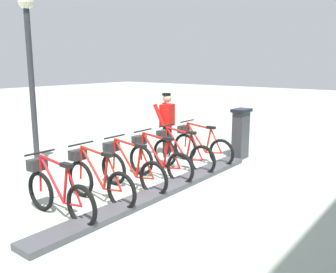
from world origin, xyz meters
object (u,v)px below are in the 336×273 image
bike_docked_2 (157,159)px  lamp_post (30,58)px  bike_docked_0 (200,146)px  bike_docked_5 (57,192)px  worker_near_rack (167,122)px  bike_docked_3 (130,168)px  bike_docked_1 (180,152)px  bike_docked_4 (97,179)px  payment_kiosk (241,133)px

bike_docked_2 → lamp_post: (2.36, 1.31, 2.08)m
bike_docked_0 → lamp_post: bearing=51.5°
bike_docked_0 → bike_docked_5: (0.00, 4.12, 0.00)m
bike_docked_2 → worker_near_rack: worker_near_rack is taller
bike_docked_0 → worker_near_rack: worker_near_rack is taller
bike_docked_3 → worker_near_rack: 2.67m
bike_docked_1 → bike_docked_2: bearing=90.0°
bike_docked_4 → bike_docked_5: same height
bike_docked_0 → bike_docked_3: bearing=90.0°
bike_docked_1 → lamp_post: size_ratio=0.45×
bike_docked_5 → bike_docked_3: bearing=-90.0°
bike_docked_0 → bike_docked_4: bearing=90.0°
bike_docked_0 → bike_docked_5: same height
bike_docked_4 → bike_docked_5: size_ratio=1.00×
bike_docked_3 → bike_docked_0: bearing=-90.0°
bike_docked_3 → worker_near_rack: (1.00, -2.43, 0.48)m
payment_kiosk → bike_docked_1: payment_kiosk is taller
bike_docked_1 → bike_docked_4: bearing=90.0°
bike_docked_5 → worker_near_rack: worker_near_rack is taller
payment_kiosk → lamp_post: (2.93, 3.96, 1.84)m
payment_kiosk → bike_docked_2: size_ratio=0.74×
bike_docked_2 → bike_docked_3: size_ratio=1.00×
bike_docked_3 → worker_near_rack: bearing=-67.6°
bike_docked_0 → bike_docked_3: size_ratio=1.00×
bike_docked_3 → bike_docked_4: (0.00, 0.82, 0.00)m
lamp_post → payment_kiosk: bearing=-126.5°
bike_docked_2 → lamp_post: bearing=29.1°
payment_kiosk → bike_docked_5: size_ratio=0.74×
payment_kiosk → bike_docked_4: size_ratio=0.74×
bike_docked_5 → worker_near_rack: size_ratio=1.04×
bike_docked_3 → lamp_post: bearing=11.7°
bike_docked_1 → bike_docked_4: size_ratio=1.00×
payment_kiosk → lamp_post: size_ratio=0.34×
bike_docked_5 → worker_near_rack: 4.23m
bike_docked_1 → bike_docked_4: 2.47m
lamp_post → bike_docked_0: bearing=-128.5°
bike_docked_5 → worker_near_rack: bearing=-76.2°
bike_docked_1 → bike_docked_3: 1.65m
bike_docked_2 → bike_docked_4: size_ratio=1.00×
bike_docked_2 → lamp_post: 3.40m
lamp_post → bike_docked_4: bearing=171.9°
payment_kiosk → bike_docked_3: (0.57, 3.47, -0.24)m
payment_kiosk → bike_docked_4: bearing=82.4°
bike_docked_1 → bike_docked_4: (0.00, 2.47, 0.00)m
bike_docked_4 → bike_docked_5: (0.00, 0.82, 0.00)m
bike_docked_4 → bike_docked_2: bearing=-90.0°
payment_kiosk → worker_near_rack: 1.90m
bike_docked_5 → lamp_post: 3.35m
bike_docked_2 → bike_docked_5: bearing=90.0°
bike_docked_1 → bike_docked_4: same height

